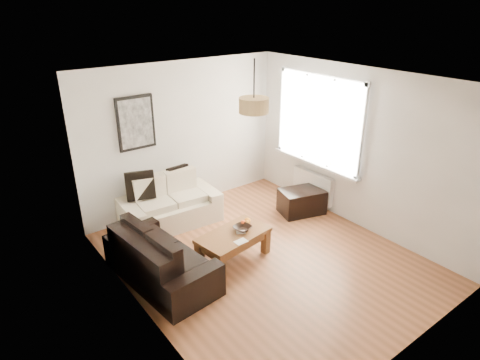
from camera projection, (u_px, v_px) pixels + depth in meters
floor at (265, 258)px, 6.13m from camera, size 4.50×4.50×0.00m
ceiling at (270, 80)px, 5.09m from camera, size 3.80×4.50×0.00m
wall_back at (183, 137)px, 7.25m from camera, size 3.80×0.04×2.60m
wall_front at (420, 251)px, 3.97m from camera, size 3.80×0.04×2.60m
wall_left at (135, 219)px, 4.56m from camera, size 0.04×4.50×2.60m
wall_right at (357, 149)px, 6.66m from camera, size 0.04×4.50×2.60m
window_bay at (319, 120)px, 7.10m from camera, size 0.14×1.90×1.60m
radiator at (313, 186)px, 7.57m from camera, size 0.10×0.90×0.52m
poster at (136, 123)px, 6.60m from camera, size 0.62×0.04×0.87m
pendant_shade at (254, 105)px, 5.45m from camera, size 0.40×0.40×0.20m
loveseat_cream at (170, 202)px, 6.95m from camera, size 1.64×0.97×0.79m
sofa_leather at (161, 256)px, 5.54m from camera, size 0.99×1.77×0.73m
coffee_table at (233, 246)px, 6.03m from camera, size 1.12×0.72×0.43m
ottoman at (302, 201)px, 7.36m from camera, size 0.87×0.69×0.43m
cushion_left at (140, 186)px, 6.73m from camera, size 0.48×0.28×0.46m
cushion_right at (179, 177)px, 7.14m from camera, size 0.39×0.15×0.39m
fruit_bowl at (243, 228)px, 6.02m from camera, size 0.30×0.30×0.06m
orange_a at (247, 222)px, 6.16m from camera, size 0.08×0.08×0.07m
orange_b at (247, 221)px, 6.20m from camera, size 0.11×0.11×0.09m
orange_c at (243, 223)px, 6.15m from camera, size 0.08×0.08×0.07m
papers at (241, 242)px, 5.74m from camera, size 0.18×0.13×0.01m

